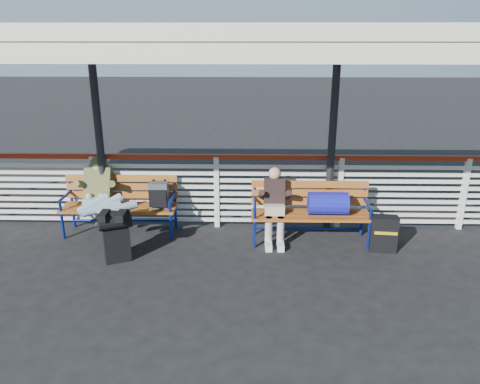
{
  "coord_description": "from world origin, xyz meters",
  "views": [
    {
      "loc": [
        0.55,
        -5.32,
        3.07
      ],
      "look_at": [
        0.4,
        1.0,
        0.92
      ],
      "focal_mm": 35.0,
      "sensor_mm": 36.0,
      "label": 1
    }
  ],
  "objects_px": {
    "luggage_stack": "(116,234)",
    "suitcase_side": "(383,233)",
    "bench_right": "(319,205)",
    "bench_left": "(129,198)",
    "companion_person": "(274,205)",
    "traveler_man": "(103,200)"
  },
  "relations": [
    {
      "from": "bench_right",
      "to": "companion_person",
      "type": "xyz_separation_m",
      "value": [
        -0.68,
        -0.01,
        -0.0
      ]
    },
    {
      "from": "bench_left",
      "to": "suitcase_side",
      "type": "xyz_separation_m",
      "value": [
        3.89,
        -0.58,
        -0.31
      ]
    },
    {
      "from": "bench_left",
      "to": "suitcase_side",
      "type": "bearing_deg",
      "value": -8.5
    },
    {
      "from": "luggage_stack",
      "to": "bench_left",
      "type": "relative_size",
      "value": 0.41
    },
    {
      "from": "luggage_stack",
      "to": "suitcase_side",
      "type": "relative_size",
      "value": 1.37
    },
    {
      "from": "bench_right",
      "to": "traveler_man",
      "type": "height_order",
      "value": "traveler_man"
    },
    {
      "from": "companion_person",
      "to": "bench_right",
      "type": "bearing_deg",
      "value": 0.53
    },
    {
      "from": "bench_right",
      "to": "suitcase_side",
      "type": "relative_size",
      "value": 3.34
    },
    {
      "from": "bench_right",
      "to": "companion_person",
      "type": "bearing_deg",
      "value": -179.47
    },
    {
      "from": "bench_left",
      "to": "traveler_man",
      "type": "height_order",
      "value": "traveler_man"
    },
    {
      "from": "traveler_man",
      "to": "companion_person",
      "type": "bearing_deg",
      "value": 1.58
    },
    {
      "from": "luggage_stack",
      "to": "suitcase_side",
      "type": "height_order",
      "value": "luggage_stack"
    },
    {
      "from": "bench_right",
      "to": "traveler_man",
      "type": "xyz_separation_m",
      "value": [
        -3.28,
        -0.08,
        0.08
      ]
    },
    {
      "from": "suitcase_side",
      "to": "bench_left",
      "type": "bearing_deg",
      "value": 177.55
    },
    {
      "from": "companion_person",
      "to": "bench_left",
      "type": "bearing_deg",
      "value": 172.93
    },
    {
      "from": "suitcase_side",
      "to": "bench_right",
      "type": "bearing_deg",
      "value": 167.81
    },
    {
      "from": "bench_right",
      "to": "companion_person",
      "type": "distance_m",
      "value": 0.68
    },
    {
      "from": "bench_left",
      "to": "suitcase_side",
      "type": "height_order",
      "value": "bench_left"
    },
    {
      "from": "bench_left",
      "to": "bench_right",
      "type": "distance_m",
      "value": 2.98
    },
    {
      "from": "bench_left",
      "to": "traveler_man",
      "type": "bearing_deg",
      "value": -130.57
    },
    {
      "from": "bench_left",
      "to": "bench_right",
      "type": "bearing_deg",
      "value": -5.34
    },
    {
      "from": "luggage_stack",
      "to": "bench_right",
      "type": "xyz_separation_m",
      "value": [
        2.93,
        0.72,
        0.2
      ]
    }
  ]
}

